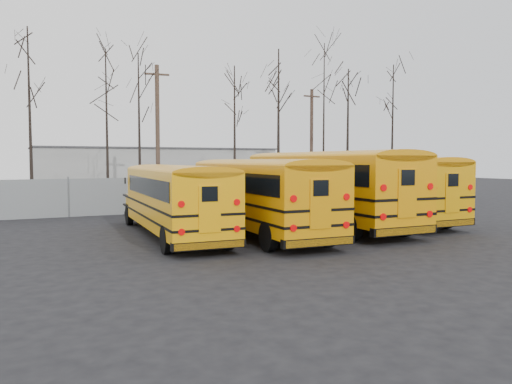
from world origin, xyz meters
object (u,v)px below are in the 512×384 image
bus_a (174,195)px  utility_pole_right (311,141)px  bus_c (323,182)px  utility_pole_left (158,133)px  bus_d (372,183)px  bus_b (257,190)px

bus_a → utility_pole_right: size_ratio=1.14×
bus_c → utility_pole_left: utility_pole_left is taller
utility_pole_right → bus_d: bearing=-115.3°
bus_a → bus_d: bearing=8.1°
bus_c → bus_d: size_ratio=1.08×
bus_b → utility_pole_left: utility_pole_left is taller
bus_a → bus_b: 3.25m
bus_b → utility_pole_right: (14.32, 18.40, 2.80)m
bus_c → utility_pole_right: bearing=60.0°
bus_d → utility_pole_left: size_ratio=1.20×
bus_b → bus_d: bearing=15.8°
bus_a → bus_d: 10.25m
bus_d → bus_a: bearing=-174.3°
bus_d → utility_pole_right: utility_pole_right is taller
utility_pole_left → utility_pole_right: bearing=16.4°
bus_c → bus_d: (3.33, 0.63, -0.16)m
bus_b → utility_pole_left: bearing=91.7°
bus_c → bus_d: 3.39m
bus_c → utility_pole_right: utility_pole_right is taller
bus_b → utility_pole_right: utility_pole_right is taller
bus_a → utility_pole_right: bearing=48.8°
bus_b → bus_d: (7.08, 1.61, 0.05)m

